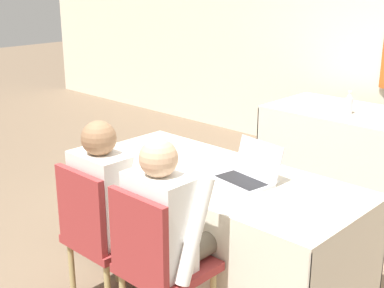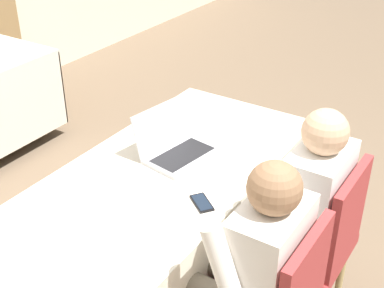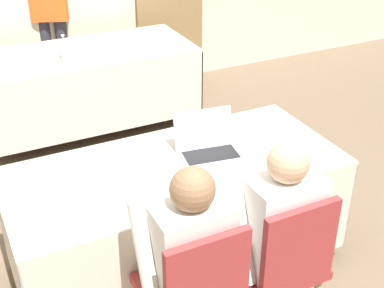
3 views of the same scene
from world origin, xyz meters
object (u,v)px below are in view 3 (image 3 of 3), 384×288
Objects in this scene: chair_near_right at (281,261)px; laptop at (208,147)px; person_red_shirt at (50,13)px; cell_phone at (190,194)px; water_bottle at (64,48)px; person_white_shirt at (272,224)px; person_checkered_shirt at (185,253)px.

laptop is at bearing -88.92° from chair_near_right.
person_red_shirt is at bearing -85.58° from chair_near_right.
water_bottle reaches higher than cell_phone.
person_white_shirt is at bearing -90.00° from chair_near_right.
chair_near_right is at bearing -80.18° from laptop.
person_checkered_shirt is 3.49m from person_red_shirt.
laptop is 0.82m from chair_near_right.
water_bottle is at bearing -92.58° from person_checkered_shirt.
person_checkered_shirt is at bearing -82.98° from cell_phone.
person_checkered_shirt is at bearing -116.62° from laptop.
chair_near_right is at bearing -19.31° from cell_phone.
person_red_shirt reaches higher than water_bottle.
person_red_shirt is (0.21, 3.48, 0.23)m from person_checkered_shirt.
person_checkered_shirt is 0.49m from person_white_shirt.
laptop is 1.99m from water_bottle.
person_white_shirt reaches higher than cell_phone.
water_bottle is (-0.35, 1.96, 0.05)m from laptop.
person_red_shirt is at bearing 125.97° from cell_phone.
person_checkered_shirt is (-0.19, -0.33, -0.07)m from cell_phone.
chair_near_right is at bearing -82.32° from water_bottle.
laptop is at bearing -64.12° from person_red_shirt.
person_checkered_shirt is at bearing 0.00° from person_white_shirt.
chair_near_right is (0.30, -0.44, -0.23)m from cell_phone.
water_bottle is 0.18× the size of person_checkered_shirt.
person_checkered_shirt is 0.75× the size of person_red_shirt.
cell_phone is 0.45m from person_white_shirt.
person_checkered_shirt is at bearing -72.90° from person_red_shirt.
person_checkered_shirt reaches higher than cell_phone.
person_red_shirt is (-0.28, 3.48, 0.23)m from person_white_shirt.
laptop is 2.70× the size of cell_phone.
water_bottle is 2.77m from chair_near_right.
laptop is at bearing -125.35° from person_checkered_shirt.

